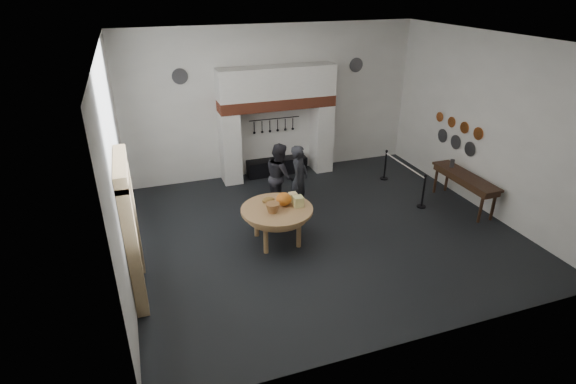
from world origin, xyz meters
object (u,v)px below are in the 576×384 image
object	(u,v)px
iron_range	(277,166)
side_table	(466,176)
visitor_near	(299,179)
visitor_far	(280,176)
work_table	(277,210)
barrier_post_far	(385,165)
barrier_post_near	(423,192)

from	to	relation	value
iron_range	side_table	bearing A→B (deg)	-42.41
visitor_near	visitor_far	distance (m)	0.57
iron_range	side_table	xyz separation A→B (m)	(4.10, -3.74, 0.62)
visitor_far	side_table	xyz separation A→B (m)	(4.72, -1.55, -0.04)
work_table	barrier_post_far	world-z (taller)	barrier_post_far
iron_range	visitor_far	bearing A→B (deg)	-105.66
visitor_near	barrier_post_near	distance (m)	3.39
iron_range	barrier_post_near	distance (m)	4.61
iron_range	barrier_post_near	xyz separation A→B (m)	(3.02, -3.48, 0.20)
barrier_post_near	barrier_post_far	size ratio (longest dim) A/B	1.00
iron_range	barrier_post_far	size ratio (longest dim) A/B	2.11
visitor_near	visitor_far	bearing A→B (deg)	84.09
work_table	barrier_post_near	xyz separation A→B (m)	(4.25, 0.37, -0.39)
barrier_post_far	barrier_post_near	bearing A→B (deg)	-90.00
side_table	barrier_post_near	bearing A→B (deg)	166.44
barrier_post_near	visitor_near	bearing A→B (deg)	164.65
work_table	barrier_post_far	size ratio (longest dim) A/B	1.85
visitor_near	barrier_post_near	size ratio (longest dim) A/B	2.05
barrier_post_far	work_table	bearing A→B (deg)	-150.85
visitor_near	side_table	xyz separation A→B (m)	(4.32, -1.15, -0.05)
iron_range	side_table	world-z (taller)	side_table
visitor_near	side_table	bearing A→B (deg)	-65.81
visitor_far	barrier_post_far	xyz separation A→B (m)	(3.63, 0.71, -0.46)
iron_range	visitor_near	distance (m)	2.69
work_table	visitor_near	bearing A→B (deg)	51.04
work_table	barrier_post_near	world-z (taller)	barrier_post_near
iron_range	visitor_near	xyz separation A→B (m)	(-0.22, -2.60, 0.67)
visitor_far	side_table	size ratio (longest dim) A/B	0.82
visitor_far	visitor_near	bearing A→B (deg)	-133.69
barrier_post_far	iron_range	bearing A→B (deg)	153.82
work_table	barrier_post_far	bearing A→B (deg)	29.15
visitor_near	visitor_far	world-z (taller)	visitor_near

